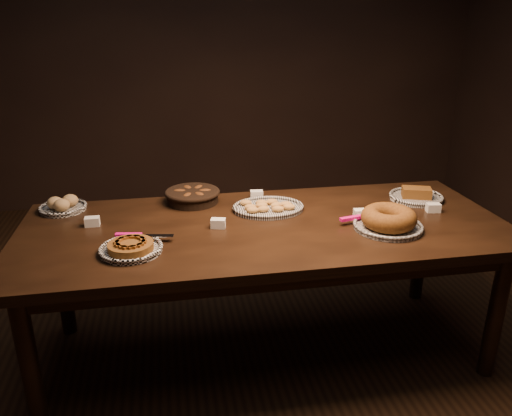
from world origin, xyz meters
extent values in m
plane|color=black|center=(0.00, 0.00, 0.00)|extent=(5.00, 5.00, 0.00)
cube|color=black|center=(0.00, 0.00, 0.72)|extent=(2.40, 1.00, 0.05)
cylinder|color=black|center=(-1.08, -0.38, 0.35)|extent=(0.08, 0.08, 0.70)
cylinder|color=black|center=(1.08, -0.38, 0.35)|extent=(0.08, 0.08, 0.70)
cylinder|color=black|center=(-1.08, 0.38, 0.35)|extent=(0.08, 0.08, 0.70)
cylinder|color=black|center=(1.08, 0.38, 0.35)|extent=(0.08, 0.08, 0.70)
torus|color=white|center=(-0.64, -0.20, 0.77)|extent=(0.28, 0.28, 0.02)
cylinder|color=#522F10|center=(-0.64, -0.20, 0.78)|extent=(0.23, 0.23, 0.03)
cube|color=#5B290F|center=(-0.59, -0.19, 0.80)|extent=(0.03, 0.07, 0.01)
cube|color=#5B290F|center=(-0.60, -0.16, 0.80)|extent=(0.06, 0.06, 0.01)
cube|color=#5B290F|center=(-0.63, -0.15, 0.80)|extent=(0.07, 0.03, 0.01)
cube|color=#5B290F|center=(-0.66, -0.15, 0.80)|extent=(0.07, 0.05, 0.01)
cube|color=#5B290F|center=(-0.69, -0.18, 0.80)|extent=(0.05, 0.07, 0.01)
cube|color=#5B290F|center=(-0.69, -0.21, 0.80)|extent=(0.03, 0.07, 0.01)
cube|color=#5B290F|center=(-0.68, -0.24, 0.80)|extent=(0.06, 0.06, 0.01)
cube|color=#5B290F|center=(-0.65, -0.25, 0.80)|extent=(0.07, 0.03, 0.01)
cube|color=#5B290F|center=(-0.61, -0.25, 0.80)|extent=(0.07, 0.05, 0.01)
cube|color=#5B290F|center=(-0.59, -0.22, 0.80)|extent=(0.05, 0.07, 0.01)
cube|color=#F90C88|center=(-0.65, -0.08, 0.78)|extent=(0.12, 0.04, 0.02)
cube|color=silver|center=(-0.53, -0.11, 0.78)|extent=(0.15, 0.06, 0.00)
torus|color=black|center=(0.05, 0.19, 0.77)|extent=(0.31, 0.31, 0.02)
ellipsoid|color=#A86930|center=(-0.04, 0.13, 0.78)|extent=(0.07, 0.05, 0.03)
ellipsoid|color=#A86930|center=(0.02, 0.14, 0.78)|extent=(0.07, 0.05, 0.03)
ellipsoid|color=#A86930|center=(0.09, 0.13, 0.78)|extent=(0.07, 0.05, 0.03)
ellipsoid|color=#A86930|center=(0.16, 0.14, 0.78)|extent=(0.07, 0.05, 0.03)
ellipsoid|color=#A86930|center=(-0.05, 0.18, 0.78)|extent=(0.07, 0.05, 0.03)
ellipsoid|color=#A86930|center=(0.02, 0.19, 0.78)|extent=(0.07, 0.05, 0.03)
ellipsoid|color=#A86930|center=(0.09, 0.18, 0.78)|extent=(0.07, 0.06, 0.03)
ellipsoid|color=#A86930|center=(0.15, 0.18, 0.78)|extent=(0.07, 0.06, 0.03)
ellipsoid|color=#A86930|center=(-0.06, 0.25, 0.78)|extent=(0.07, 0.06, 0.03)
ellipsoid|color=#A86930|center=(0.02, 0.23, 0.78)|extent=(0.07, 0.05, 0.03)
ellipsoid|color=#A86930|center=(0.08, 0.24, 0.78)|extent=(0.07, 0.04, 0.03)
torus|color=black|center=(0.57, -0.16, 0.77)|extent=(0.33, 0.33, 0.02)
torus|color=brown|center=(0.57, -0.16, 0.81)|extent=(0.28, 0.28, 0.09)
cube|color=#F90C88|center=(0.42, -0.07, 0.78)|extent=(0.12, 0.05, 0.02)
cube|color=silver|center=(0.54, -0.04, 0.78)|extent=(0.15, 0.06, 0.00)
cylinder|color=black|center=(-0.33, 0.38, 0.78)|extent=(0.37, 0.37, 0.07)
torus|color=black|center=(-0.33, 0.38, 0.81)|extent=(0.30, 0.30, 0.02)
ellipsoid|color=#33180A|center=(-0.27, 0.37, 0.80)|extent=(0.09, 0.06, 0.04)
ellipsoid|color=#33180A|center=(-0.30, 0.44, 0.80)|extent=(0.09, 0.10, 0.04)
ellipsoid|color=#33180A|center=(-0.36, 0.45, 0.80)|extent=(0.08, 0.10, 0.04)
ellipsoid|color=#33180A|center=(-0.40, 0.39, 0.80)|extent=(0.10, 0.07, 0.04)
ellipsoid|color=#33180A|center=(-0.37, 0.32, 0.80)|extent=(0.08, 0.10, 0.04)
ellipsoid|color=#33180A|center=(-0.30, 0.32, 0.80)|extent=(0.09, 0.10, 0.04)
torus|color=white|center=(-1.02, 0.38, 0.77)|extent=(0.25, 0.25, 0.02)
ellipsoid|color=#A57A4C|center=(-1.06, 0.38, 0.79)|extent=(0.08, 0.08, 0.07)
ellipsoid|color=#A57A4C|center=(-0.98, 0.40, 0.79)|extent=(0.08, 0.08, 0.07)
ellipsoid|color=#A57A4C|center=(-1.02, 0.34, 0.79)|extent=(0.08, 0.08, 0.07)
torus|color=black|center=(0.90, 0.20, 0.77)|extent=(0.30, 0.30, 0.02)
cube|color=#522F10|center=(0.90, 0.20, 0.79)|extent=(0.18, 0.13, 0.06)
cube|color=white|center=(-0.23, 0.00, 0.77)|extent=(0.08, 0.06, 0.04)
cube|color=white|center=(0.02, 0.38, 0.77)|extent=(0.07, 0.05, 0.04)
cube|color=white|center=(0.49, 0.00, 0.77)|extent=(0.07, 0.05, 0.04)
cube|color=white|center=(-0.84, 0.13, 0.77)|extent=(0.07, 0.05, 0.04)
cube|color=white|center=(0.90, 0.01, 0.77)|extent=(0.08, 0.05, 0.04)
camera|label=1|loc=(-0.45, -2.23, 1.71)|focal=35.00mm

